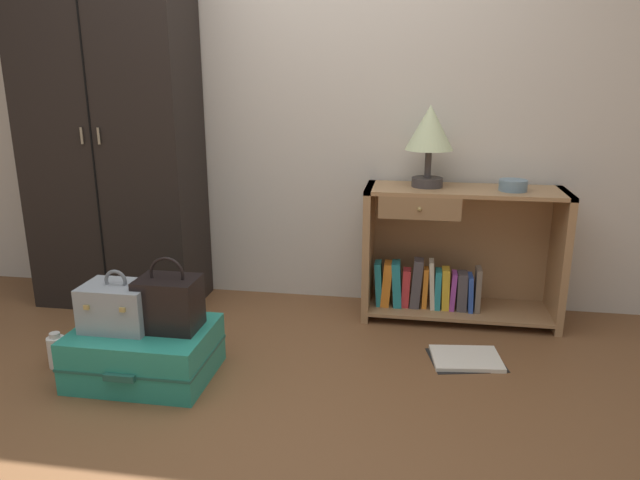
# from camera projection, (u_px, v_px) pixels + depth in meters

# --- Properties ---
(ground_plane) EXTENTS (9.00, 9.00, 0.00)m
(ground_plane) POSITION_uv_depth(u_px,v_px,m) (239.00, 423.00, 2.37)
(ground_plane) COLOR brown
(back_wall) EXTENTS (6.40, 0.10, 2.60)m
(back_wall) POSITION_uv_depth(u_px,v_px,m) (306.00, 84.00, 3.43)
(back_wall) COLOR beige
(back_wall) RESTS_ON ground_plane
(wardrobe) EXTENTS (0.97, 0.47, 2.07)m
(wardrobe) POSITION_uv_depth(u_px,v_px,m) (112.00, 132.00, 3.40)
(wardrobe) COLOR black
(wardrobe) RESTS_ON ground_plane
(bookshelf) EXTENTS (1.09, 0.38, 0.76)m
(bookshelf) POSITION_uv_depth(u_px,v_px,m) (453.00, 257.00, 3.32)
(bookshelf) COLOR #A37A51
(bookshelf) RESTS_ON ground_plane
(table_lamp) EXTENTS (0.26, 0.26, 0.44)m
(table_lamp) POSITION_uv_depth(u_px,v_px,m) (430.00, 132.00, 3.16)
(table_lamp) COLOR #3D3838
(table_lamp) RESTS_ON bookshelf
(bowl) EXTENTS (0.15, 0.15, 0.06)m
(bowl) POSITION_uv_depth(u_px,v_px,m) (513.00, 185.00, 3.12)
(bowl) COLOR slate
(bowl) RESTS_ON bookshelf
(suitcase_large) EXTENTS (0.63, 0.49, 0.24)m
(suitcase_large) POSITION_uv_depth(u_px,v_px,m) (145.00, 352.00, 2.71)
(suitcase_large) COLOR teal
(suitcase_large) RESTS_ON ground_plane
(train_case) EXTENTS (0.30, 0.23, 0.28)m
(train_case) POSITION_uv_depth(u_px,v_px,m) (118.00, 306.00, 2.65)
(train_case) COLOR #8E99A3
(train_case) RESTS_ON suitcase_large
(handbag) EXTENTS (0.27, 0.20, 0.34)m
(handbag) POSITION_uv_depth(u_px,v_px,m) (169.00, 303.00, 2.64)
(handbag) COLOR black
(handbag) RESTS_ON suitcase_large
(bottle) EXTENTS (0.08, 0.08, 0.17)m
(bottle) POSITION_uv_depth(u_px,v_px,m) (57.00, 351.00, 2.81)
(bottle) COLOR white
(bottle) RESTS_ON ground_plane
(open_book_on_floor) EXTENTS (0.40, 0.34, 0.02)m
(open_book_on_floor) POSITION_uv_depth(u_px,v_px,m) (466.00, 359.00, 2.88)
(open_book_on_floor) COLOR white
(open_book_on_floor) RESTS_ON ground_plane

